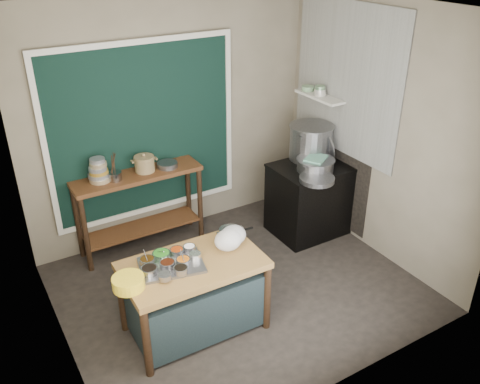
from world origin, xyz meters
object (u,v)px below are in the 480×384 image
back_counter (141,211)px  saucepan (230,235)px  ceramic_crock (145,165)px  steamer (315,165)px  yellow_basin (128,283)px  stock_pot (311,142)px  condiment_tray (171,265)px  utensil_cup (115,176)px  stove_block (310,200)px  prep_table (194,296)px

back_counter → saucepan: 1.52m
ceramic_crock → steamer: bearing=-26.3°
ceramic_crock → yellow_basin: bearing=-116.3°
stock_pot → condiment_tray: bearing=-156.4°
condiment_tray → yellow_basin: 0.43m
utensil_cup → stock_pot: stock_pot is taller
back_counter → utensil_cup: 0.58m
stove_block → ceramic_crock: ceramic_crock is taller
back_counter → yellow_basin: (-0.70, -1.62, 0.33)m
stove_block → yellow_basin: yellow_basin is taller
yellow_basin → prep_table: bearing=4.2°
back_counter → stove_block: 2.04m
steamer → saucepan: bearing=-158.1°
back_counter → saucepan: size_ratio=6.67×
prep_table → yellow_basin: yellow_basin is taller
back_counter → prep_table: bearing=-93.6°
stove_block → utensil_cup: bearing=162.0°
condiment_tray → stock_pot: 2.52m
utensil_cup → condiment_tray: bearing=-90.9°
prep_table → utensil_cup: 1.68m
yellow_basin → stove_block: bearing=19.0°
prep_table → back_counter: 1.59m
prep_table → steamer: (1.94, 0.73, 0.58)m
ceramic_crock → stock_pot: (1.90, -0.55, 0.06)m
back_counter → condiment_tray: bearing=-100.5°
stove_block → saucepan: 1.73m
back_counter → stove_block: size_ratio=1.61×
condiment_tray → prep_table: bearing=-14.8°
prep_table → steamer: bearing=21.8°
yellow_basin → utensil_cup: utensil_cup is taller
yellow_basin → steamer: 2.66m
condiment_tray → ceramic_crock: (0.39, 1.54, 0.27)m
utensil_cup → ceramic_crock: size_ratio=0.66×
saucepan → utensil_cup: bearing=117.4°
saucepan → stock_pot: size_ratio=0.40×
prep_table → condiment_tray: condiment_tray is taller
utensil_cup → prep_table: bearing=-84.2°
ceramic_crock → saucepan: bearing=-79.7°
stock_pot → stove_block: bearing=-118.3°
prep_table → stock_pot: size_ratio=2.30×
stove_block → steamer: steamer is taller
steamer → prep_table: bearing=-159.3°
saucepan → steamer: bearing=25.4°
stock_pot → prep_table: bearing=-153.6°
stock_pot → ceramic_crock: bearing=164.0°
prep_table → stove_block: size_ratio=1.39×
yellow_basin → steamer: size_ratio=0.59×
utensil_cup → stove_block: bearing=-18.0°
yellow_basin → stock_pot: 2.93m
back_counter → utensil_cup: utensil_cup is taller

